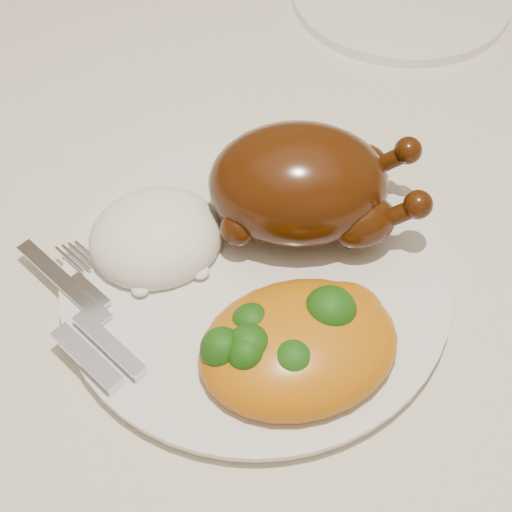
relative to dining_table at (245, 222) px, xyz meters
name	(u,v)px	position (x,y,z in m)	size (l,w,h in m)	color
floor	(249,462)	(0.00, 0.00, -0.67)	(4.00, 4.00, 0.00)	brown
dining_table	(245,222)	(0.00, 0.00, 0.00)	(1.60, 0.90, 0.76)	brown
tablecloth	(244,173)	(0.00, 0.00, 0.07)	(1.73, 1.03, 0.18)	beige
dinner_plate	(256,276)	(-0.05, -0.14, 0.11)	(0.30, 0.30, 0.01)	silver
roast_chicken	(304,185)	(0.01, -0.11, 0.16)	(0.19, 0.16, 0.09)	#3F1B06
rice_mound	(156,237)	(-0.11, -0.09, 0.13)	(0.11, 0.10, 0.06)	white
mac_and_cheese	(298,343)	(-0.05, -0.22, 0.13)	(0.16, 0.13, 0.06)	orange
cutlery	(89,327)	(-0.18, -0.15, 0.12)	(0.07, 0.16, 0.01)	silver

